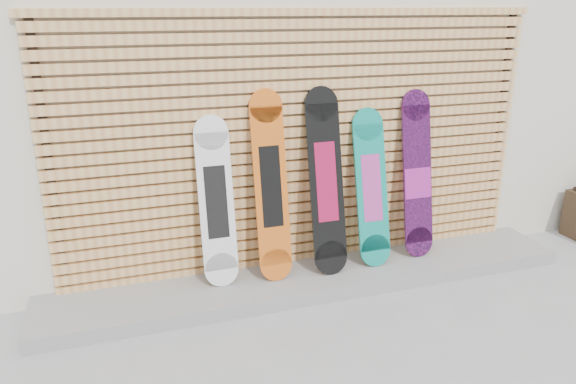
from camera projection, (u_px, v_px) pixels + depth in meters
name	position (u px, v px, depth m)	size (l,w,h in m)	color
ground	(363.00, 321.00, 4.33)	(80.00, 80.00, 0.00)	gray
building	(283.00, 48.00, 7.06)	(12.00, 5.00, 3.60)	beige
concrete_step	(314.00, 278.00, 4.88)	(4.60, 0.70, 0.12)	gray
slat_wall	(303.00, 142.00, 4.78)	(4.26, 0.08, 2.29)	tan
snowboard_0	(216.00, 202.00, 4.51)	(0.28, 0.28, 1.38)	silver
snowboard_1	(271.00, 187.00, 4.60)	(0.28, 0.33, 1.57)	#CF5B16
snowboard_2	(326.00, 182.00, 4.72)	(0.30, 0.37, 1.57)	black
snowboard_3	(371.00, 188.00, 4.89)	(0.29, 0.35, 1.36)	#0D8174
snowboard_4	(417.00, 176.00, 5.04)	(0.28, 0.30, 1.50)	black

